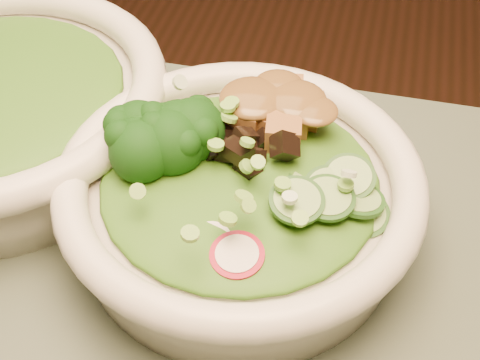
# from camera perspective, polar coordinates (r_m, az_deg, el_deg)

# --- Properties ---
(salad_bowl) EXTENTS (0.27, 0.27, 0.07)m
(salad_bowl) POSITION_cam_1_polar(r_m,az_deg,el_deg) (0.49, -0.00, -1.61)
(salad_bowl) COLOR white
(salad_bowl) RESTS_ON dining_table
(lettuce_bed) EXTENTS (0.20, 0.20, 0.02)m
(lettuce_bed) POSITION_cam_1_polar(r_m,az_deg,el_deg) (0.48, -0.00, 0.08)
(lettuce_bed) COLOR #265912
(lettuce_bed) RESTS_ON salad_bowl
(broccoli_florets) EXTENTS (0.09, 0.08, 0.04)m
(broccoli_florets) POSITION_cam_1_polar(r_m,az_deg,el_deg) (0.49, -6.99, 3.02)
(broccoli_florets) COLOR black
(broccoli_florets) RESTS_ON salad_bowl
(radish_slices) EXTENTS (0.11, 0.06, 0.02)m
(radish_slices) POSITION_cam_1_polar(r_m,az_deg,el_deg) (0.43, -2.66, -5.46)
(radish_slices) COLOR maroon
(radish_slices) RESTS_ON salad_bowl
(cucumber_slices) EXTENTS (0.08, 0.08, 0.04)m
(cucumber_slices) POSITION_cam_1_polar(r_m,az_deg,el_deg) (0.46, 7.55, -0.98)
(cucumber_slices) COLOR #8CC76E
(cucumber_slices) RESTS_ON salad_bowl
(mushroom_heap) EXTENTS (0.08, 0.08, 0.04)m
(mushroom_heap) POSITION_cam_1_polar(r_m,az_deg,el_deg) (0.48, 0.50, 2.22)
(mushroom_heap) COLOR black
(mushroom_heap) RESTS_ON salad_bowl
(tofu_cubes) EXTENTS (0.10, 0.07, 0.04)m
(tofu_cubes) POSITION_cam_1_polar(r_m,az_deg,el_deg) (0.51, 2.60, 5.64)
(tofu_cubes) COLOR brown
(tofu_cubes) RESTS_ON salad_bowl
(peanut_sauce) EXTENTS (0.07, 0.06, 0.02)m
(peanut_sauce) POSITION_cam_1_polar(r_m,az_deg,el_deg) (0.51, 2.65, 6.76)
(peanut_sauce) COLOR brown
(peanut_sauce) RESTS_ON tofu_cubes
(scallion_garnish) EXTENTS (0.19, 0.19, 0.02)m
(scallion_garnish) POSITION_cam_1_polar(r_m,az_deg,el_deg) (0.46, -0.00, 2.16)
(scallion_garnish) COLOR #75B23F
(scallion_garnish) RESTS_ON salad_bowl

